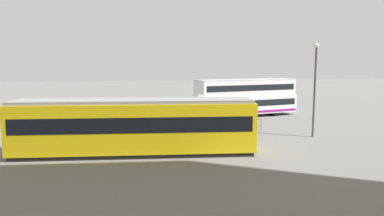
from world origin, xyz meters
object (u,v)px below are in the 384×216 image
Objects in this scene: tram_yellow at (135,126)px; pedestrian_near_railing at (172,119)px; street_lamp at (315,83)px; double_decker_bus at (246,97)px; info_sign at (162,113)px.

pedestrian_near_railing is at bearing -113.63° from tram_yellow.
street_lamp is at bearing 155.57° from pedestrian_near_railing.
double_decker_bus is at bearing -144.49° from pedestrian_near_railing.
street_lamp is (-13.29, -2.60, 2.32)m from tram_yellow.
pedestrian_near_railing is at bearing -24.43° from street_lamp.
double_decker_bus reaches higher than tram_yellow.
pedestrian_near_railing is 2.09m from info_sign.
street_lamp is at bearing 98.28° from double_decker_bus.
tram_yellow is (11.73, 13.33, -0.24)m from double_decker_bus.
info_sign is at bearing -112.06° from tram_yellow.
street_lamp is at bearing 165.31° from info_sign.
tram_yellow reaches higher than pedestrian_near_railing.
tram_yellow is 5.93m from info_sign.
info_sign is 11.68m from street_lamp.
double_decker_bus reaches higher than pedestrian_near_railing.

